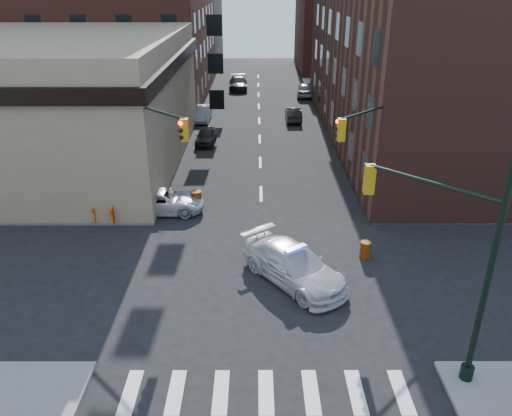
{
  "coord_description": "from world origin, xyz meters",
  "views": [
    {
      "loc": [
        -0.34,
        -19.27,
        12.48
      ],
      "look_at": [
        -0.33,
        3.06,
        2.2
      ],
      "focal_mm": 35.0,
      "sensor_mm": 36.0,
      "label": 1
    }
  ],
  "objects_px": {
    "pedestrian_b": "(81,195)",
    "barricade_nw_a": "(105,213)",
    "parked_car_wfar": "(202,113)",
    "barrel_road": "(365,250)",
    "pickup": "(162,201)",
    "pedestrian_a": "(124,199)",
    "parked_car_wnear": "(206,136)",
    "police_car": "(294,265)",
    "parked_car_enear": "(293,114)",
    "barrel_bank": "(197,200)"
  },
  "relations": [
    {
      "from": "pedestrian_b",
      "to": "barricade_nw_a",
      "type": "distance_m",
      "value": 2.41
    },
    {
      "from": "pedestrian_a",
      "to": "pedestrian_b",
      "type": "xyz_separation_m",
      "value": [
        -2.64,
        0.45,
        0.04
      ]
    },
    {
      "from": "parked_car_wfar",
      "to": "parked_car_enear",
      "type": "xyz_separation_m",
      "value": [
        8.78,
        -0.1,
        -0.05
      ]
    },
    {
      "from": "parked_car_wnear",
      "to": "pedestrian_b",
      "type": "relative_size",
      "value": 2.04
    },
    {
      "from": "parked_car_enear",
      "to": "barrel_road",
      "type": "distance_m",
      "value": 26.12
    },
    {
      "from": "pickup",
      "to": "parked_car_wfar",
      "type": "bearing_deg",
      "value": -2.99
    },
    {
      "from": "pedestrian_b",
      "to": "barricade_nw_a",
      "type": "height_order",
      "value": "pedestrian_b"
    },
    {
      "from": "parked_car_enear",
      "to": "barrel_road",
      "type": "relative_size",
      "value": 4.47
    },
    {
      "from": "pedestrian_b",
      "to": "barrel_bank",
      "type": "xyz_separation_m",
      "value": [
        6.63,
        0.57,
        -0.54
      ]
    },
    {
      "from": "parked_car_enear",
      "to": "pedestrian_a",
      "type": "distance_m",
      "value": 23.95
    },
    {
      "from": "parked_car_wnear",
      "to": "barrel_bank",
      "type": "bearing_deg",
      "value": -85.6
    },
    {
      "from": "police_car",
      "to": "pedestrian_b",
      "type": "bearing_deg",
      "value": 111.47
    },
    {
      "from": "police_car",
      "to": "pedestrian_a",
      "type": "relative_size",
      "value": 3.11
    },
    {
      "from": "parked_car_wfar",
      "to": "parked_car_enear",
      "type": "bearing_deg",
      "value": 1.19
    },
    {
      "from": "pedestrian_b",
      "to": "barrel_bank",
      "type": "height_order",
      "value": "pedestrian_b"
    },
    {
      "from": "police_car",
      "to": "barrel_bank",
      "type": "distance_m",
      "value": 9.46
    },
    {
      "from": "parked_car_enear",
      "to": "barrel_road",
      "type": "bearing_deg",
      "value": 93.43
    },
    {
      "from": "barrel_road",
      "to": "barricade_nw_a",
      "type": "xyz_separation_m",
      "value": [
        -13.68,
        3.78,
        0.21
      ]
    },
    {
      "from": "pedestrian_b",
      "to": "pickup",
      "type": "bearing_deg",
      "value": 12.49
    },
    {
      "from": "parked_car_wfar",
      "to": "barricade_nw_a",
      "type": "distance_m",
      "value": 22.61
    },
    {
      "from": "pedestrian_b",
      "to": "barrel_road",
      "type": "relative_size",
      "value": 2.08
    },
    {
      "from": "barrel_road",
      "to": "pedestrian_a",
      "type": "bearing_deg",
      "value": 159.26
    },
    {
      "from": "parked_car_enear",
      "to": "pedestrian_b",
      "type": "distance_m",
      "value": 24.91
    },
    {
      "from": "pickup",
      "to": "parked_car_wfar",
      "type": "distance_m",
      "value": 20.78
    },
    {
      "from": "police_car",
      "to": "pickup",
      "type": "relative_size",
      "value": 1.15
    },
    {
      "from": "pedestrian_b",
      "to": "barricade_nw_a",
      "type": "xyz_separation_m",
      "value": [
        1.81,
        -1.54,
        -0.43
      ]
    },
    {
      "from": "parked_car_enear",
      "to": "pedestrian_b",
      "type": "relative_size",
      "value": 2.15
    },
    {
      "from": "parked_car_wfar",
      "to": "barrel_road",
      "type": "bearing_deg",
      "value": -66.28
    },
    {
      "from": "police_car",
      "to": "parked_car_wnear",
      "type": "height_order",
      "value": "police_car"
    },
    {
      "from": "pedestrian_b",
      "to": "barrel_road",
      "type": "height_order",
      "value": "pedestrian_b"
    },
    {
      "from": "parked_car_wnear",
      "to": "pedestrian_a",
      "type": "relative_size",
      "value": 2.12
    },
    {
      "from": "police_car",
      "to": "parked_car_enear",
      "type": "relative_size",
      "value": 1.39
    },
    {
      "from": "parked_car_enear",
      "to": "barrel_road",
      "type": "height_order",
      "value": "parked_car_enear"
    },
    {
      "from": "parked_car_wnear",
      "to": "pedestrian_a",
      "type": "distance_m",
      "value": 14.32
    },
    {
      "from": "police_car",
      "to": "barricade_nw_a",
      "type": "relative_size",
      "value": 4.09
    },
    {
      "from": "parked_car_wfar",
      "to": "barrel_road",
      "type": "relative_size",
      "value": 4.8
    },
    {
      "from": "parked_car_wnear",
      "to": "parked_car_enear",
      "type": "distance_m",
      "value": 10.64
    },
    {
      "from": "parked_car_wnear",
      "to": "parked_car_wfar",
      "type": "xyz_separation_m",
      "value": [
        -1.03,
        7.39,
        0.06
      ]
    },
    {
      "from": "police_car",
      "to": "barrel_bank",
      "type": "height_order",
      "value": "police_car"
    },
    {
      "from": "police_car",
      "to": "parked_car_wnear",
      "type": "distance_m",
      "value": 21.58
    },
    {
      "from": "barrel_road",
      "to": "barrel_bank",
      "type": "bearing_deg",
      "value": 146.42
    },
    {
      "from": "barrel_bank",
      "to": "pickup",
      "type": "bearing_deg",
      "value": -165.83
    },
    {
      "from": "parked_car_wnear",
      "to": "barrel_road",
      "type": "xyz_separation_m",
      "value": [
        9.47,
        -18.77,
        -0.2
      ]
    },
    {
      "from": "pickup",
      "to": "barrel_road",
      "type": "xyz_separation_m",
      "value": [
        10.8,
        -5.39,
        -0.23
      ]
    },
    {
      "from": "parked_car_wfar",
      "to": "barricade_nw_a",
      "type": "height_order",
      "value": "parked_car_wfar"
    },
    {
      "from": "parked_car_wnear",
      "to": "barricade_nw_a",
      "type": "relative_size",
      "value": 2.79
    },
    {
      "from": "parked_car_wfar",
      "to": "police_car",
      "type": "bearing_deg",
      "value": -74.44
    },
    {
      "from": "parked_car_enear",
      "to": "barrel_bank",
      "type": "xyz_separation_m",
      "value": [
        -7.14,
        -20.18,
        -0.12
      ]
    },
    {
      "from": "police_car",
      "to": "barricade_nw_a",
      "type": "xyz_separation_m",
      "value": [
        -10.05,
        5.78,
        -0.15
      ]
    },
    {
      "from": "pedestrian_b",
      "to": "barrel_road",
      "type": "bearing_deg",
      "value": -7.38
    }
  ]
}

